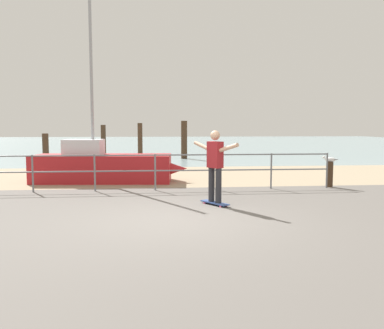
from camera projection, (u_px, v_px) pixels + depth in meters
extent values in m
cube|color=#605B56|center=(181.00, 234.00, 6.84)|extent=(24.00, 10.00, 0.04)
cube|color=tan|center=(167.00, 176.00, 14.76)|extent=(24.00, 6.00, 0.04)
cube|color=#849EA3|center=(159.00, 143.00, 42.51)|extent=(72.00, 50.00, 0.04)
cylinder|color=slate|center=(33.00, 174.00, 11.00)|extent=(0.05, 0.05, 1.05)
cylinder|color=slate|center=(95.00, 173.00, 11.15)|extent=(0.05, 0.05, 1.05)
cylinder|color=slate|center=(155.00, 173.00, 11.31)|extent=(0.05, 0.05, 1.05)
cylinder|color=slate|center=(214.00, 172.00, 11.46)|extent=(0.05, 0.05, 1.05)
cylinder|color=slate|center=(271.00, 171.00, 11.62)|extent=(0.05, 0.05, 1.05)
cylinder|color=slate|center=(327.00, 171.00, 11.77)|extent=(0.05, 0.05, 1.05)
cylinder|color=slate|center=(125.00, 155.00, 11.18)|extent=(11.72, 0.04, 0.04)
cylinder|color=slate|center=(125.00, 171.00, 11.22)|extent=(11.72, 0.04, 0.04)
cube|color=#B21E23|center=(103.00, 169.00, 13.05)|extent=(4.50, 1.75, 0.90)
cone|color=#B21E23|center=(170.00, 169.00, 13.08)|extent=(1.16, 0.85, 0.77)
cylinder|color=#9EA0A5|center=(91.00, 79.00, 12.77)|extent=(0.10, 0.10, 4.85)
cube|color=silver|center=(84.00, 147.00, 12.98)|extent=(1.27, 0.99, 0.50)
cube|color=#334C8C|center=(215.00, 203.00, 9.25)|extent=(0.61, 0.78, 0.02)
cylinder|color=#E5598C|center=(204.00, 203.00, 9.42)|extent=(0.06, 0.07, 0.06)
cylinder|color=#E5598C|center=(209.00, 202.00, 9.52)|extent=(0.06, 0.07, 0.06)
cylinder|color=#E5598C|center=(221.00, 207.00, 8.99)|extent=(0.06, 0.07, 0.06)
cylinder|color=#E5598C|center=(226.00, 206.00, 9.09)|extent=(0.06, 0.07, 0.06)
cylinder|color=#26262B|center=(211.00, 184.00, 9.30)|extent=(0.14, 0.14, 0.80)
cylinder|color=#26262B|center=(218.00, 186.00, 9.12)|extent=(0.14, 0.14, 0.80)
cube|color=maroon|center=(215.00, 155.00, 9.14)|extent=(0.37, 0.41, 0.60)
sphere|color=tan|center=(215.00, 135.00, 9.10)|extent=(0.22, 0.22, 0.22)
cylinder|color=tan|center=(202.00, 146.00, 9.47)|extent=(0.38, 0.51, 0.23)
cylinder|color=tan|center=(229.00, 148.00, 8.78)|extent=(0.38, 0.51, 0.23)
cylinder|color=#422D1E|center=(330.00, 175.00, 11.94)|extent=(0.18, 0.18, 0.77)
ellipsoid|color=white|center=(330.00, 160.00, 11.90)|extent=(0.32, 0.33, 0.14)
sphere|color=white|center=(324.00, 157.00, 12.02)|extent=(0.09, 0.09, 0.09)
cone|color=gold|center=(323.00, 157.00, 12.05)|extent=(0.05, 0.05, 0.02)
cube|color=slate|center=(336.00, 159.00, 11.80)|extent=(0.14, 0.14, 0.02)
cylinder|color=#422D1E|center=(46.00, 148.00, 20.21)|extent=(0.31, 0.31, 1.46)
cylinder|color=#422D1E|center=(103.00, 141.00, 24.43)|extent=(0.30, 0.30, 1.90)
cylinder|color=#422D1E|center=(140.00, 143.00, 20.42)|extent=(0.24, 0.24, 1.98)
cylinder|color=#422D1E|center=(184.00, 140.00, 22.28)|extent=(0.34, 0.34, 2.12)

